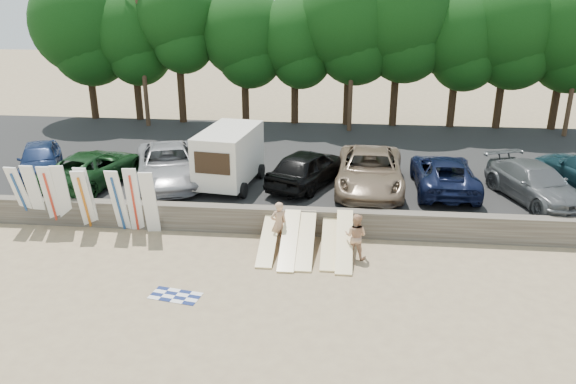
# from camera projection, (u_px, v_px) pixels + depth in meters

# --- Properties ---
(ground) EXTENTS (120.00, 120.00, 0.00)m
(ground) POSITION_uv_depth(u_px,v_px,m) (286.00, 272.00, 18.11)
(ground) COLOR tan
(ground) RESTS_ON ground
(seawall) EXTENTS (44.00, 0.50, 1.00)m
(seawall) POSITION_uv_depth(u_px,v_px,m) (294.00, 221.00, 20.73)
(seawall) COLOR #6B6356
(seawall) RESTS_ON ground
(parking_lot) EXTENTS (44.00, 14.50, 0.70)m
(parking_lot) POSITION_uv_depth(u_px,v_px,m) (308.00, 164.00, 27.77)
(parking_lot) COLOR #282828
(parking_lot) RESTS_ON ground
(treeline) EXTENTS (34.13, 6.33, 9.31)m
(treeline) POSITION_uv_depth(u_px,v_px,m) (332.00, 25.00, 32.14)
(treeline) COLOR #382616
(treeline) RESTS_ON parking_lot
(utility_poles) EXTENTS (25.80, 0.26, 9.00)m
(utility_poles) POSITION_uv_depth(u_px,v_px,m) (352.00, 47.00, 30.93)
(utility_poles) COLOR #473321
(utility_poles) RESTS_ON parking_lot
(box_trailer) EXTENTS (2.60, 4.05, 2.43)m
(box_trailer) POSITION_uv_depth(u_px,v_px,m) (229.00, 155.00, 23.27)
(box_trailer) COLOR silver
(box_trailer) RESTS_ON parking_lot
(car_0) EXTENTS (3.33, 4.59, 1.45)m
(car_0) POSITION_uv_depth(u_px,v_px,m) (40.00, 159.00, 24.86)
(car_0) COLOR navy
(car_0) RESTS_ON parking_lot
(car_1) EXTENTS (3.34, 5.50, 1.43)m
(car_1) POSITION_uv_depth(u_px,v_px,m) (94.00, 168.00, 23.75)
(car_1) COLOR #133516
(car_1) RESTS_ON parking_lot
(car_2) EXTENTS (4.29, 6.18, 1.57)m
(car_2) POSITION_uv_depth(u_px,v_px,m) (168.00, 164.00, 23.93)
(car_2) COLOR #98989D
(car_2) RESTS_ON parking_lot
(car_3) EXTENTS (3.65, 5.01, 1.59)m
(car_3) POSITION_uv_depth(u_px,v_px,m) (308.00, 168.00, 23.50)
(car_3) COLOR black
(car_3) RESTS_ON parking_lot
(car_4) EXTENTS (2.88, 5.89, 1.61)m
(car_4) POSITION_uv_depth(u_px,v_px,m) (370.00, 171.00, 23.08)
(car_4) COLOR #7F6851
(car_4) RESTS_ON parking_lot
(car_5) EXTENTS (2.43, 5.17, 1.43)m
(car_5) POSITION_uv_depth(u_px,v_px,m) (444.00, 173.00, 23.05)
(car_5) COLOR black
(car_5) RESTS_ON parking_lot
(car_6) EXTENTS (3.48, 5.31, 1.43)m
(car_6) POSITION_uv_depth(u_px,v_px,m) (535.00, 183.00, 21.90)
(car_6) COLOR #525658
(car_6) RESTS_ON parking_lot
(surfboard_upright_0) EXTENTS (0.56, 0.87, 2.50)m
(surfboard_upright_0) POSITION_uv_depth(u_px,v_px,m) (21.00, 196.00, 21.09)
(surfboard_upright_0) COLOR white
(surfboard_upright_0) RESTS_ON ground
(surfboard_upright_1) EXTENTS (0.51, 0.66, 2.54)m
(surfboard_upright_1) POSITION_uv_depth(u_px,v_px,m) (35.00, 195.00, 21.05)
(surfboard_upright_1) COLOR white
(surfboard_upright_1) RESTS_ON ground
(surfboard_upright_2) EXTENTS (0.56, 0.69, 2.55)m
(surfboard_upright_2) POSITION_uv_depth(u_px,v_px,m) (51.00, 197.00, 20.93)
(surfboard_upright_2) COLOR white
(surfboard_upright_2) RESTS_ON ground
(surfboard_upright_3) EXTENTS (0.58, 0.64, 2.56)m
(surfboard_upright_3) POSITION_uv_depth(u_px,v_px,m) (63.00, 196.00, 20.94)
(surfboard_upright_3) COLOR white
(surfboard_upright_3) RESTS_ON ground
(surfboard_upright_4) EXTENTS (0.61, 0.91, 2.50)m
(surfboard_upright_4) POSITION_uv_depth(u_px,v_px,m) (84.00, 200.00, 20.69)
(surfboard_upright_4) COLOR white
(surfboard_upright_4) RESTS_ON ground
(surfboard_upright_5) EXTENTS (0.52, 0.65, 2.55)m
(surfboard_upright_5) POSITION_uv_depth(u_px,v_px,m) (87.00, 198.00, 20.79)
(surfboard_upright_5) COLOR white
(surfboard_upright_5) RESTS_ON ground
(surfboard_upright_6) EXTENTS (0.53, 0.76, 2.53)m
(surfboard_upright_6) POSITION_uv_depth(u_px,v_px,m) (118.00, 201.00, 20.56)
(surfboard_upright_6) COLOR white
(surfboard_upright_6) RESTS_ON ground
(surfboard_upright_7) EXTENTS (0.54, 0.56, 2.57)m
(surfboard_upright_7) POSITION_uv_depth(u_px,v_px,m) (134.00, 200.00, 20.59)
(surfboard_upright_7) COLOR white
(surfboard_upright_7) RESTS_ON ground
(surfboard_upright_8) EXTENTS (0.57, 0.73, 2.54)m
(surfboard_upright_8) POSITION_uv_depth(u_px,v_px,m) (150.00, 203.00, 20.35)
(surfboard_upright_8) COLOR white
(surfboard_upright_8) RESTS_ON ground
(surfboard_low_0) EXTENTS (0.56, 2.91, 0.87)m
(surfboard_low_0) POSITION_uv_depth(u_px,v_px,m) (269.00, 238.00, 19.48)
(surfboard_low_0) COLOR #FFE3A0
(surfboard_low_0) RESTS_ON ground
(surfboard_low_1) EXTENTS (0.56, 2.85, 1.06)m
(surfboard_low_1) POSITION_uv_depth(u_px,v_px,m) (289.00, 240.00, 19.16)
(surfboard_low_1) COLOR #FFE3A0
(surfboard_low_1) RESTS_ON ground
(surfboard_low_2) EXTENTS (0.56, 2.87, 1.00)m
(surfboard_low_2) POSITION_uv_depth(u_px,v_px,m) (306.00, 240.00, 19.22)
(surfboard_low_2) COLOR #FFE3A0
(surfboard_low_2) RESTS_ON ground
(surfboard_low_3) EXTENTS (0.56, 2.91, 0.86)m
(surfboard_low_3) POSITION_uv_depth(u_px,v_px,m) (330.00, 241.00, 19.28)
(surfboard_low_3) COLOR #FFE3A0
(surfboard_low_3) RESTS_ON ground
(surfboard_low_4) EXTENTS (0.56, 2.83, 1.13)m
(surfboard_low_4) POSITION_uv_depth(u_px,v_px,m) (344.00, 241.00, 18.97)
(surfboard_low_4) COLOR #FFE3A0
(surfboard_low_4) RESTS_ON ground
(beachgoer_a) EXTENTS (0.70, 0.60, 1.63)m
(beachgoer_a) POSITION_uv_depth(u_px,v_px,m) (279.00, 224.00, 19.71)
(beachgoer_a) COLOR tan
(beachgoer_a) RESTS_ON ground
(beachgoer_b) EXTENTS (0.92, 0.81, 1.58)m
(beachgoer_b) POSITION_uv_depth(u_px,v_px,m) (356.00, 236.00, 18.81)
(beachgoer_b) COLOR tan
(beachgoer_b) RESTS_ON ground
(cooler) EXTENTS (0.42, 0.36, 0.32)m
(cooler) POSITION_uv_depth(u_px,v_px,m) (346.00, 240.00, 20.01)
(cooler) COLOR green
(cooler) RESTS_ON ground
(gear_bag) EXTENTS (0.37, 0.34, 0.22)m
(gear_bag) POSITION_uv_depth(u_px,v_px,m) (288.00, 237.00, 20.33)
(gear_bag) COLOR #BF3C16
(gear_bag) RESTS_ON ground
(beach_towel) EXTENTS (1.75, 1.75, 0.00)m
(beach_towel) POSITION_uv_depth(u_px,v_px,m) (175.00, 296.00, 16.73)
(beach_towel) COLOR white
(beach_towel) RESTS_ON ground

